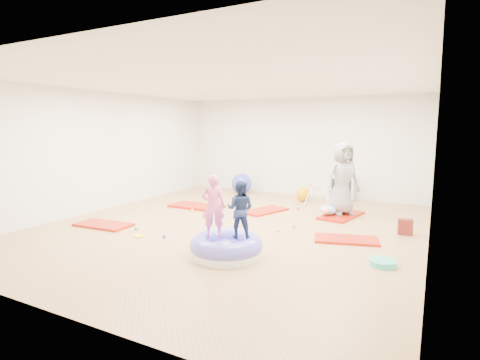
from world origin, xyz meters
The scene contains 19 objects.
room centered at (0.00, 0.00, 1.40)m, with size 7.01×8.01×2.81m.
gym_mat_front_left centered at (-2.32, -1.19, 0.02)m, with size 1.13×0.57×0.05m, color red.
gym_mat_mid_left centered at (-1.67, 1.16, 0.03)m, with size 1.31×0.66×0.05m, color red.
gym_mat_center_back centered at (0.04, 1.50, 0.02)m, with size 1.11×0.55×0.05m, color red.
gym_mat_right centered at (2.22, 0.07, 0.02)m, with size 1.08×0.54×0.04m, color red.
gym_mat_rear_right centered at (1.73, 1.83, 0.03)m, with size 1.22×0.61×0.05m, color red.
inflatable_cushion centered at (0.75, -1.58, 0.14)m, with size 1.13×1.13×0.36m.
child_pink centered at (0.52, -1.59, 0.82)m, with size 0.36×0.24×0.98m, color pink.
child_navy centered at (0.92, -1.45, 0.77)m, with size 0.44×0.34×0.90m, color navy.
adult_caregiver centered at (1.73, 1.89, 0.85)m, with size 0.78×0.51×1.59m, color gray.
infant centered at (1.48, 1.63, 0.16)m, with size 0.37×0.37×0.22m.
ball_pit_balls centered at (0.46, 0.08, 0.03)m, with size 3.67×3.49×0.06m.
exercise_ball_blue centered at (-1.56, 3.39, 0.30)m, with size 0.60×0.60×0.60m, color #313FBE.
exercise_ball_orange centered at (0.42, 3.14, 0.19)m, with size 0.38×0.38×0.38m, color #D98B00.
infant_play_gym centered at (0.96, 2.86, 0.33)m, with size 0.65×0.62×0.50m.
cube_shelf centered at (1.31, 3.79, 0.32)m, with size 0.64×0.32×0.64m.
balance_disc centered at (2.94, -0.90, 0.04)m, with size 0.38×0.38×0.08m, color #31B19C.
backpack centered at (3.10, 0.96, 0.15)m, with size 0.25×0.15×0.29m, color #A92C22.
yellow_toy centered at (-1.17, -1.44, 0.01)m, with size 0.19×0.19×0.03m, color yellow.
Camera 1 is at (3.51, -6.40, 1.96)m, focal length 28.00 mm.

